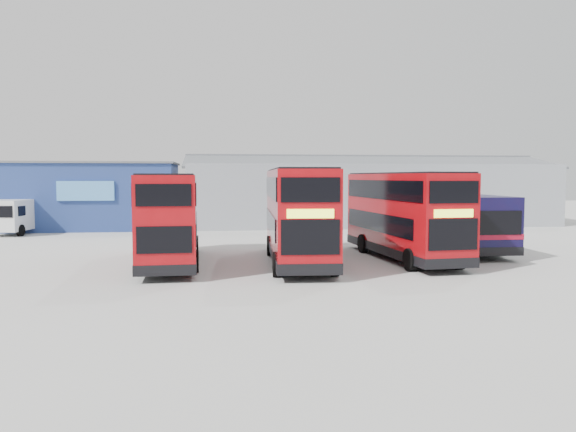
{
  "coord_description": "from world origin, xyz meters",
  "views": [
    {
      "loc": [
        -4.86,
        -27.61,
        4.0
      ],
      "look_at": [
        -1.35,
        -0.69,
        2.1
      ],
      "focal_mm": 35.0,
      "sensor_mm": 36.0,
      "label": 1
    }
  ],
  "objects_px": {
    "office_block": "(98,195)",
    "maintenance_shed": "(364,193)",
    "panel_van": "(18,214)",
    "double_decker_centre": "(298,216)",
    "double_decker_left": "(170,220)",
    "single_decker_blue": "(450,221)",
    "double_decker_right": "(403,216)"
  },
  "relations": [
    {
      "from": "office_block",
      "to": "maintenance_shed",
      "type": "distance_m",
      "value": 22.09
    },
    {
      "from": "maintenance_shed",
      "to": "double_decker_centre",
      "type": "bearing_deg",
      "value": -112.36
    },
    {
      "from": "single_decker_blue",
      "to": "panel_van",
      "type": "xyz_separation_m",
      "value": [
        -26.87,
        11.7,
        -0.16
      ]
    },
    {
      "from": "maintenance_shed",
      "to": "double_decker_right",
      "type": "height_order",
      "value": "maintenance_shed"
    },
    {
      "from": "panel_van",
      "to": "single_decker_blue",
      "type": "bearing_deg",
      "value": -16.11
    },
    {
      "from": "double_decker_right",
      "to": "maintenance_shed",
      "type": "bearing_deg",
      "value": 75.33
    },
    {
      "from": "office_block",
      "to": "double_decker_centre",
      "type": "height_order",
      "value": "office_block"
    },
    {
      "from": "double_decker_centre",
      "to": "panel_van",
      "type": "xyz_separation_m",
      "value": [
        -17.6,
        16.03,
        -0.82
      ]
    },
    {
      "from": "double_decker_left",
      "to": "double_decker_right",
      "type": "xyz_separation_m",
      "value": [
        11.08,
        0.23,
        0.04
      ]
    },
    {
      "from": "maintenance_shed",
      "to": "panel_van",
      "type": "bearing_deg",
      "value": -167.27
    },
    {
      "from": "single_decker_blue",
      "to": "panel_van",
      "type": "bearing_deg",
      "value": -22.46
    },
    {
      "from": "maintenance_shed",
      "to": "double_decker_left",
      "type": "relative_size",
      "value": 3.1
    },
    {
      "from": "office_block",
      "to": "double_decker_right",
      "type": "relative_size",
      "value": 1.22
    },
    {
      "from": "maintenance_shed",
      "to": "panel_van",
      "type": "height_order",
      "value": "maintenance_shed"
    },
    {
      "from": "double_decker_left",
      "to": "double_decker_centre",
      "type": "bearing_deg",
      "value": 174.09
    },
    {
      "from": "double_decker_right",
      "to": "single_decker_blue",
      "type": "relative_size",
      "value": 0.89
    },
    {
      "from": "office_block",
      "to": "maintenance_shed",
      "type": "height_order",
      "value": "maintenance_shed"
    },
    {
      "from": "double_decker_centre",
      "to": "double_decker_right",
      "type": "bearing_deg",
      "value": 10.32
    },
    {
      "from": "double_decker_left",
      "to": "single_decker_blue",
      "type": "bearing_deg",
      "value": -167.21
    },
    {
      "from": "double_decker_right",
      "to": "panel_van",
      "type": "bearing_deg",
      "value": 141.52
    },
    {
      "from": "office_block",
      "to": "double_decker_right",
      "type": "height_order",
      "value": "office_block"
    },
    {
      "from": "office_block",
      "to": "maintenance_shed",
      "type": "relative_size",
      "value": 0.4
    },
    {
      "from": "panel_van",
      "to": "double_decker_centre",
      "type": "bearing_deg",
      "value": -34.89
    },
    {
      "from": "double_decker_centre",
      "to": "panel_van",
      "type": "height_order",
      "value": "double_decker_centre"
    },
    {
      "from": "office_block",
      "to": "double_decker_left",
      "type": "height_order",
      "value": "office_block"
    },
    {
      "from": "maintenance_shed",
      "to": "single_decker_blue",
      "type": "height_order",
      "value": "maintenance_shed"
    },
    {
      "from": "double_decker_left",
      "to": "double_decker_centre",
      "type": "xyz_separation_m",
      "value": [
        5.81,
        -0.43,
        0.12
      ]
    },
    {
      "from": "maintenance_shed",
      "to": "double_decker_centre",
      "type": "distance_m",
      "value": 23.85
    },
    {
      "from": "double_decker_left",
      "to": "double_decker_right",
      "type": "height_order",
      "value": "double_decker_right"
    },
    {
      "from": "double_decker_left",
      "to": "double_decker_right",
      "type": "relative_size",
      "value": 0.97
    },
    {
      "from": "single_decker_blue",
      "to": "maintenance_shed",
      "type": "bearing_deg",
      "value": -88.31
    },
    {
      "from": "maintenance_shed",
      "to": "double_decker_right",
      "type": "bearing_deg",
      "value": -100.09
    }
  ]
}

